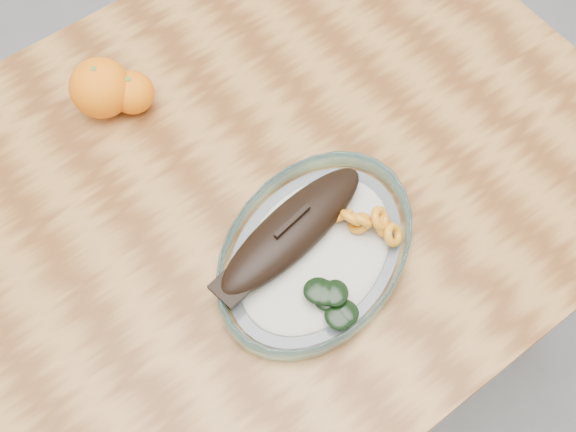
% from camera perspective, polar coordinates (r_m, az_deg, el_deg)
% --- Properties ---
extents(ground, '(3.00, 3.00, 0.00)m').
position_cam_1_polar(ground, '(1.68, -3.53, -11.32)').
color(ground, slate).
rests_on(ground, ground).
extents(dining_table, '(1.20, 0.80, 0.75)m').
position_cam_1_polar(dining_table, '(1.07, -5.43, -1.59)').
color(dining_table, brown).
rests_on(dining_table, ground).
extents(plated_meal, '(0.71, 0.71, 0.08)m').
position_cam_1_polar(plated_meal, '(0.93, 2.13, -2.61)').
color(plated_meal, white).
rests_on(plated_meal, dining_table).
extents(orange_left, '(0.09, 0.09, 0.09)m').
position_cam_1_polar(orange_left, '(1.07, -14.59, 9.77)').
color(orange_left, '#FF6705').
rests_on(orange_left, dining_table).
extents(orange_right, '(0.06, 0.06, 0.06)m').
position_cam_1_polar(orange_right, '(1.07, -12.19, 9.51)').
color(orange_right, '#FF6705').
rests_on(orange_right, dining_table).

